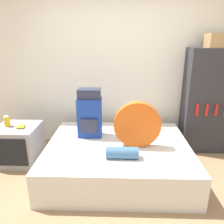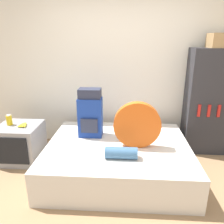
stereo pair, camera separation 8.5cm
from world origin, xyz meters
The scene contains 11 objects.
ground_plane centered at (0.00, 0.00, 0.00)m, with size 16.00×16.00×0.00m, color #997551.
wall_back centered at (0.00, 1.70, 1.30)m, with size 8.00×0.05×2.60m.
bed centered at (0.02, 0.70, 0.22)m, with size 1.90×1.56×0.43m.
backpack centered at (-0.39, 0.94, 0.77)m, with size 0.34×0.25×0.70m.
tent_bag centered at (0.26, 0.63, 0.73)m, with size 0.61×0.11×0.61m.
sleeping_roll centered at (0.07, 0.32, 0.50)m, with size 0.38×0.14×0.14m.
television centered at (-1.48, 0.93, 0.28)m, with size 0.61×0.59×0.56m.
canister centered at (-1.61, 0.95, 0.64)m, with size 0.08×0.08×0.16m.
banana_bunch centered at (-1.39, 0.92, 0.58)m, with size 0.14×0.18×0.04m.
bookshelf centered at (1.44, 1.44, 0.83)m, with size 0.73×0.41×1.66m.
cardboard_box centered at (1.51, 1.41, 1.76)m, with size 0.43×0.30×0.20m.
Camera 1 is at (0.02, -1.98, 1.78)m, focal length 35.00 mm.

